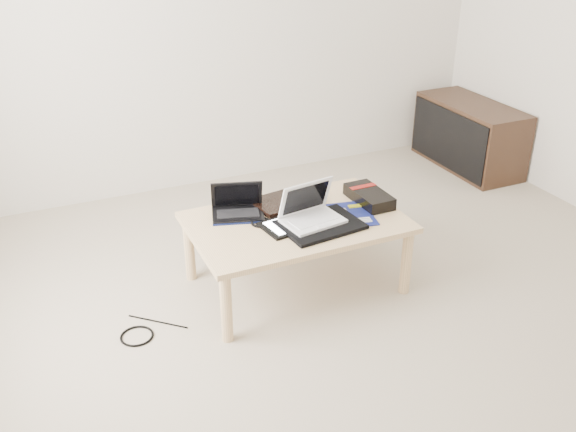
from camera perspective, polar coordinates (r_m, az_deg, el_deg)
name	(u,v)px	position (r m, az deg, el deg)	size (l,w,h in m)	color
ground	(362,324)	(3.26, 6.58, -9.50)	(4.00, 4.00, 0.00)	beige
coffee_table	(296,228)	(3.35, 0.72, -1.08)	(1.10, 0.70, 0.40)	#E4BB89
media_cabinet	(468,135)	(5.13, 15.74, 6.92)	(0.41, 0.90, 0.50)	#3D2819
book	(280,203)	(3.47, -0.71, 1.18)	(0.31, 0.27, 0.03)	black
netbook	(238,208)	(3.37, -4.51, 0.72)	(0.31, 0.26, 0.18)	black
tablet	(289,225)	(3.26, 0.05, -0.80)	(0.29, 0.24, 0.01)	black
remote	(320,206)	(3.45, 2.91, 0.89)	(0.14, 0.25, 0.02)	#B9BABE
neoprene_sleeve	(320,225)	(3.26, 2.87, -0.80)	(0.40, 0.29, 0.02)	black
white_laptop	(310,213)	(3.26, 2.01, 0.29)	(0.32, 0.25, 0.21)	white
motherboard	(350,214)	(3.39, 5.52, 0.13)	(0.28, 0.33, 0.01)	#0D0F54
gpu_box	(369,196)	(3.53, 7.21, 1.73)	(0.16, 0.31, 0.07)	black
cable_coil	(261,223)	(3.29, -2.39, -0.58)	(0.11, 0.11, 0.01)	black
floor_cable_coil	(137,336)	(3.23, -13.29, -10.35)	(0.16, 0.16, 0.01)	black
floor_cable_trail	(158,322)	(3.31, -11.50, -9.18)	(0.01, 0.01, 0.33)	black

